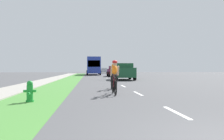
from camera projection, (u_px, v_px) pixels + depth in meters
ground_plane at (112, 80)px, 22.86m from camera, size 120.00×120.00×0.00m
grass_verge at (68, 81)px, 22.40m from camera, size 2.34×70.00×0.01m
sidewalk_concrete at (47, 81)px, 22.18m from camera, size 1.99×70.00×0.10m
lane_markings_center at (108, 79)px, 26.84m from camera, size 0.12×53.13×0.01m
fire_hydrant_green at (30, 92)px, 7.84m from camera, size 0.44×0.38×0.76m
cyclist_lead at (114, 77)px, 10.25m from camera, size 0.42×1.72×1.58m
cyclist_trailing at (114, 75)px, 12.99m from camera, size 0.42×1.72×1.58m
suv_dark_green at (123, 71)px, 24.15m from camera, size 2.15×4.70×1.79m
pickup_maroon at (115, 71)px, 34.71m from camera, size 2.22×5.10×1.64m
bus_blue at (93, 65)px, 45.92m from camera, size 2.78×11.60×3.48m
sedan_silver at (104, 71)px, 62.12m from camera, size 1.98×4.30×1.52m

